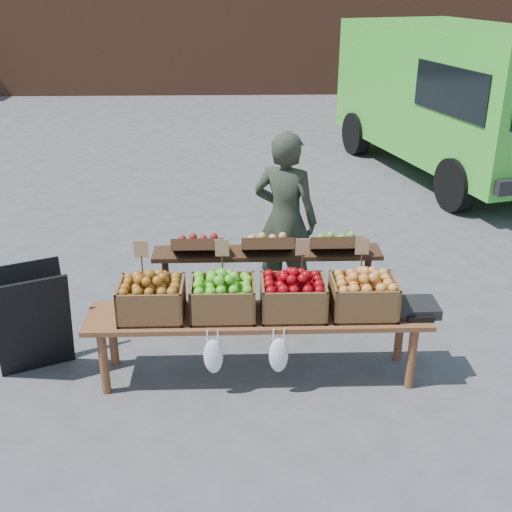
{
  "coord_description": "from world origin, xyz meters",
  "views": [
    {
      "loc": [
        0.08,
        -4.54,
        3.04
      ],
      "look_at": [
        0.24,
        0.38,
        0.85
      ],
      "focal_mm": 45.0,
      "sensor_mm": 36.0,
      "label": 1
    }
  ],
  "objects_px": {
    "crate_golden_apples": "(152,300)",
    "crate_green_apples": "(363,297)",
    "delivery_van": "(461,103)",
    "weighing_scale": "(416,307)",
    "back_table": "(267,280)",
    "crate_red_apples": "(293,298)",
    "chalkboard_sign": "(32,320)",
    "crate_russet_pears": "(223,299)",
    "display_bench": "(258,345)",
    "vendor": "(285,220)"
  },
  "relations": [
    {
      "from": "crate_golden_apples",
      "to": "crate_green_apples",
      "type": "height_order",
      "value": "same"
    },
    {
      "from": "delivery_van",
      "to": "weighing_scale",
      "type": "xyz_separation_m",
      "value": [
        -2.15,
        -5.7,
        -0.53
      ]
    },
    {
      "from": "back_table",
      "to": "crate_red_apples",
      "type": "relative_size",
      "value": 4.2
    },
    {
      "from": "chalkboard_sign",
      "to": "crate_russet_pears",
      "type": "relative_size",
      "value": 1.8
    },
    {
      "from": "delivery_van",
      "to": "chalkboard_sign",
      "type": "xyz_separation_m",
      "value": [
        -5.23,
        -5.53,
        -0.69
      ]
    },
    {
      "from": "display_bench",
      "to": "weighing_scale",
      "type": "relative_size",
      "value": 7.94
    },
    {
      "from": "back_table",
      "to": "display_bench",
      "type": "bearing_deg",
      "value": -98.31
    },
    {
      "from": "display_bench",
      "to": "vendor",
      "type": "bearing_deg",
      "value": 76.85
    },
    {
      "from": "crate_russet_pears",
      "to": "crate_green_apples",
      "type": "xyz_separation_m",
      "value": [
        1.1,
        0.0,
        0.0
      ]
    },
    {
      "from": "vendor",
      "to": "weighing_scale",
      "type": "xyz_separation_m",
      "value": [
        0.94,
        -1.31,
        -0.25
      ]
    },
    {
      "from": "back_table",
      "to": "crate_green_apples",
      "type": "bearing_deg",
      "value": -45.01
    },
    {
      "from": "chalkboard_sign",
      "to": "crate_green_apples",
      "type": "xyz_separation_m",
      "value": [
        2.66,
        -0.17,
        0.26
      ]
    },
    {
      "from": "crate_golden_apples",
      "to": "weighing_scale",
      "type": "height_order",
      "value": "crate_golden_apples"
    },
    {
      "from": "chalkboard_sign",
      "to": "display_bench",
      "type": "xyz_separation_m",
      "value": [
        1.83,
        -0.17,
        -0.16
      ]
    },
    {
      "from": "back_table",
      "to": "crate_golden_apples",
      "type": "relative_size",
      "value": 4.2
    },
    {
      "from": "crate_red_apples",
      "to": "vendor",
      "type": "bearing_deg",
      "value": 88.68
    },
    {
      "from": "back_table",
      "to": "weighing_scale",
      "type": "xyz_separation_m",
      "value": [
        1.14,
        -0.72,
        0.09
      ]
    },
    {
      "from": "delivery_van",
      "to": "display_bench",
      "type": "height_order",
      "value": "delivery_van"
    },
    {
      "from": "delivery_van",
      "to": "display_bench",
      "type": "xyz_separation_m",
      "value": [
        -3.4,
        -5.7,
        -0.86
      ]
    },
    {
      "from": "delivery_van",
      "to": "crate_red_apples",
      "type": "distance_m",
      "value": 6.51
    },
    {
      "from": "back_table",
      "to": "display_bench",
      "type": "relative_size",
      "value": 0.78
    },
    {
      "from": "crate_golden_apples",
      "to": "crate_green_apples",
      "type": "distance_m",
      "value": 1.65
    },
    {
      "from": "vendor",
      "to": "chalkboard_sign",
      "type": "height_order",
      "value": "vendor"
    },
    {
      "from": "chalkboard_sign",
      "to": "display_bench",
      "type": "bearing_deg",
      "value": -29.45
    },
    {
      "from": "weighing_scale",
      "to": "crate_golden_apples",
      "type": "bearing_deg",
      "value": 180.0
    },
    {
      "from": "vendor",
      "to": "back_table",
      "type": "height_order",
      "value": "vendor"
    },
    {
      "from": "delivery_van",
      "to": "crate_red_apples",
      "type": "xyz_separation_m",
      "value": [
        -3.12,
        -5.7,
        -0.43
      ]
    },
    {
      "from": "chalkboard_sign",
      "to": "crate_golden_apples",
      "type": "bearing_deg",
      "value": -33.76
    },
    {
      "from": "back_table",
      "to": "crate_golden_apples",
      "type": "height_order",
      "value": "back_table"
    },
    {
      "from": "vendor",
      "to": "weighing_scale",
      "type": "relative_size",
      "value": 5.08
    },
    {
      "from": "crate_red_apples",
      "to": "display_bench",
      "type": "bearing_deg",
      "value": 180.0
    },
    {
      "from": "chalkboard_sign",
      "to": "back_table",
      "type": "xyz_separation_m",
      "value": [
        1.94,
        0.55,
        0.07
      ]
    },
    {
      "from": "crate_green_apples",
      "to": "weighing_scale",
      "type": "relative_size",
      "value": 1.47
    },
    {
      "from": "back_table",
      "to": "crate_red_apples",
      "type": "height_order",
      "value": "back_table"
    },
    {
      "from": "crate_russet_pears",
      "to": "weighing_scale",
      "type": "bearing_deg",
      "value": -0.0
    },
    {
      "from": "display_bench",
      "to": "crate_green_apples",
      "type": "height_order",
      "value": "crate_green_apples"
    },
    {
      "from": "vendor",
      "to": "chalkboard_sign",
      "type": "relative_size",
      "value": 1.92
    },
    {
      "from": "crate_russet_pears",
      "to": "delivery_van",
      "type": "bearing_deg",
      "value": 57.19
    },
    {
      "from": "crate_golden_apples",
      "to": "back_table",
      "type": "bearing_deg",
      "value": 37.74
    },
    {
      "from": "crate_red_apples",
      "to": "weighing_scale",
      "type": "bearing_deg",
      "value": -0.0
    },
    {
      "from": "vendor",
      "to": "weighing_scale",
      "type": "height_order",
      "value": "vendor"
    },
    {
      "from": "display_bench",
      "to": "crate_green_apples",
      "type": "xyz_separation_m",
      "value": [
        0.82,
        0.0,
        0.42
      ]
    },
    {
      "from": "crate_green_apples",
      "to": "crate_russet_pears",
      "type": "bearing_deg",
      "value": 180.0
    },
    {
      "from": "crate_green_apples",
      "to": "display_bench",
      "type": "bearing_deg",
      "value": 180.0
    },
    {
      "from": "back_table",
      "to": "crate_russet_pears",
      "type": "height_order",
      "value": "back_table"
    },
    {
      "from": "crate_red_apples",
      "to": "weighing_scale",
      "type": "height_order",
      "value": "crate_red_apples"
    },
    {
      "from": "crate_russet_pears",
      "to": "vendor",
      "type": "bearing_deg",
      "value": 66.05
    },
    {
      "from": "chalkboard_sign",
      "to": "weighing_scale",
      "type": "height_order",
      "value": "chalkboard_sign"
    },
    {
      "from": "back_table",
      "to": "weighing_scale",
      "type": "bearing_deg",
      "value": -32.17
    },
    {
      "from": "vendor",
      "to": "back_table",
      "type": "relative_size",
      "value": 0.82
    }
  ]
}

